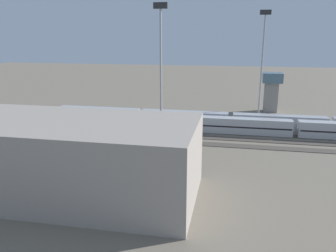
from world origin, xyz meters
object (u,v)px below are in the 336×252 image
Objects in this scene: light_mast_0 at (263,54)px; maintenance_shed at (54,156)px; light_mast_1 at (161,59)px; train_on_track_2 at (185,123)px; control_tower at (271,89)px; train_on_track_1 at (230,120)px.

light_mast_0 is 0.69× the size of maintenance_shed.
light_mast_1 is (21.97, 24.92, -0.06)m from light_mast_0.
light_mast_0 reaches higher than train_on_track_2.
light_mast_0 is 2.42× the size of control_tower.
light_mast_1 reaches higher than maintenance_shed.
light_mast_1 is (3.37, 12.85, 16.55)m from train_on_track_2.
light_mast_1 is at bearing 48.61° from light_mast_0.
maintenance_shed is at bearing 65.76° from light_mast_1.
train_on_track_2 is 27.70m from light_mast_0.
light_mast_1 is 0.69× the size of maintenance_shed.
maintenance_shed is at bearing 58.93° from train_on_track_1.
train_on_track_2 is 40.43m from maintenance_shed.
light_mast_0 is at bearing 73.72° from control_tower.
train_on_track_2 is 1.45× the size of train_on_track_1.
light_mast_0 is at bearing -136.47° from train_on_track_1.
train_on_track_2 is 4.70× the size of light_mast_1.
light_mast_0 is 61.07m from maintenance_shed.
light_mast_1 is 2.41× the size of control_tower.
light_mast_0 reaches higher than maintenance_shed.
control_tower reaches higher than train_on_track_1.
light_mast_0 is (-18.59, -12.08, 16.61)m from train_on_track_2.
light_mast_1 is at bearing 50.87° from train_on_track_1.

